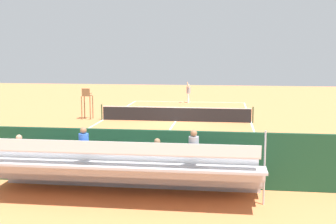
% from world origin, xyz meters
% --- Properties ---
extents(ground_plane, '(60.00, 60.00, 0.00)m').
position_xyz_m(ground_plane, '(0.00, 0.00, 0.00)').
color(ground_plane, '#D17542').
extents(court_line_markings, '(10.10, 22.20, 0.01)m').
position_xyz_m(court_line_markings, '(0.00, -0.04, 0.00)').
color(court_line_markings, white).
rests_on(court_line_markings, ground).
extents(tennis_net, '(10.30, 0.10, 1.07)m').
position_xyz_m(tennis_net, '(0.00, 0.00, 0.50)').
color(tennis_net, black).
rests_on(tennis_net, ground).
extents(backdrop_wall, '(18.00, 0.16, 2.00)m').
position_xyz_m(backdrop_wall, '(0.00, 14.00, 1.00)').
color(backdrop_wall, '#194228').
rests_on(backdrop_wall, ground).
extents(bleacher_stand, '(9.06, 2.40, 2.48)m').
position_xyz_m(bleacher_stand, '(-0.00, 15.36, 0.93)').
color(bleacher_stand, '#B2B2B7').
rests_on(bleacher_stand, ground).
extents(umpire_chair, '(0.67, 0.67, 2.14)m').
position_xyz_m(umpire_chair, '(6.20, -0.19, 1.31)').
color(umpire_chair, brown).
rests_on(umpire_chair, ground).
extents(courtside_bench, '(1.80, 0.40, 0.93)m').
position_xyz_m(courtside_bench, '(-3.46, 13.27, 0.56)').
color(courtside_bench, '#234C2D').
rests_on(courtside_bench, ground).
extents(equipment_bag, '(0.90, 0.36, 0.36)m').
position_xyz_m(equipment_bag, '(-1.53, 13.40, 0.18)').
color(equipment_bag, '#B22D2D').
rests_on(equipment_bag, ground).
extents(tennis_player, '(0.39, 0.54, 1.93)m').
position_xyz_m(tennis_player, '(0.02, -10.43, 1.02)').
color(tennis_player, white).
rests_on(tennis_player, ground).
extents(tennis_racket, '(0.59, 0.38, 0.03)m').
position_xyz_m(tennis_racket, '(0.51, -10.43, 0.01)').
color(tennis_racket, black).
rests_on(tennis_racket, ground).
extents(tennis_ball_near, '(0.07, 0.07, 0.07)m').
position_xyz_m(tennis_ball_near, '(0.62, -8.54, 0.03)').
color(tennis_ball_near, '#CCDB33').
rests_on(tennis_ball_near, ground).
extents(tennis_ball_far, '(0.07, 0.07, 0.07)m').
position_xyz_m(tennis_ball_far, '(2.36, -9.64, 0.03)').
color(tennis_ball_far, '#CCDB33').
rests_on(tennis_ball_far, ground).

